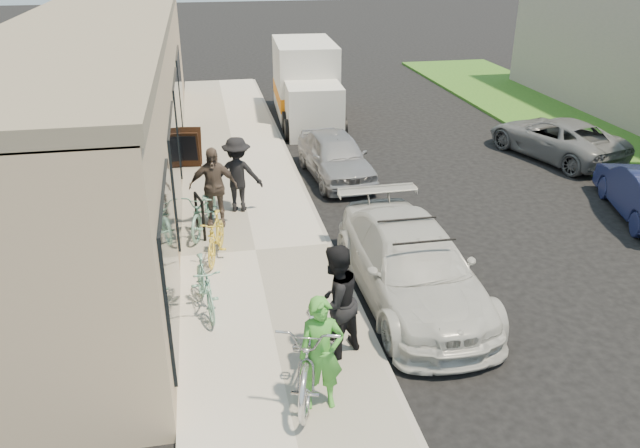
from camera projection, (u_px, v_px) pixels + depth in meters
ground at (392, 328)px, 10.43m from camera, size 120.00×120.00×0.00m
sidewalk at (256, 253)px, 12.74m from camera, size 3.00×34.00×0.15m
curb at (330, 247)px, 13.01m from camera, size 0.12×34.00×0.13m
storefront at (105, 103)px, 15.78m from camera, size 3.60×20.00×4.22m
bike_rack at (200, 212)px, 13.11m from camera, size 0.20×0.63×0.90m
sandwich_board at (189, 148)px, 17.17m from camera, size 0.72×0.73×1.03m
sedan_white at (412, 265)px, 10.98m from camera, size 1.98×4.74×1.41m
sedan_silver at (335, 156)px, 16.69m from camera, size 1.74×3.77×1.25m
moving_truck at (306, 86)px, 21.99m from camera, size 2.30×5.49×2.65m
far_car_gray at (556, 138)px, 18.35m from camera, size 3.08×4.61×1.17m
tandem_bike at (314, 344)px, 8.71m from camera, size 1.51×2.53×1.26m
woman_rider at (321, 354)px, 8.16m from camera, size 0.62×0.43×1.65m
man_standing at (335, 302)px, 9.19m from camera, size 1.11×1.04×1.81m
cruiser_bike_a at (205, 286)px, 10.48m from camera, size 0.67×1.59×0.93m
cruiser_bike_b at (204, 210)px, 13.36m from camera, size 1.12×1.91×0.95m
cruiser_bike_c at (216, 237)px, 12.23m from camera, size 0.75×1.55×0.90m
bystander_a at (238, 174)px, 14.22m from camera, size 1.24×0.86×1.75m
bystander_b at (213, 187)px, 13.48m from camera, size 1.07×0.52×1.78m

